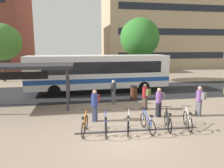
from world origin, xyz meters
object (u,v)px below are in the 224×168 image
Objects in this scene: parked_bicycle_black_4 at (168,121)px; transit_shelter at (18,67)px; parked_bicycle_orange_0 at (85,125)px; street_tree_1 at (140,38)px; commuter_grey_pack_3 at (200,99)px; commuter_teal_pack_1 at (114,90)px; city_bus at (98,72)px; parked_bicycle_blue_3 at (147,123)px; commuter_grey_pack_4 at (159,100)px; commuter_red_pack_5 at (95,103)px; parked_bicycle_white_5 at (188,121)px; parked_bicycle_blue_1 at (106,126)px; street_tree_0 at (1,42)px; parked_bicycle_silver_2 at (128,124)px; commuter_olive_pack_2 at (145,95)px; trash_bin at (134,93)px.

transit_shelter reaches higher than parked_bicycle_black_4.
street_tree_1 reaches higher than parked_bicycle_orange_0.
commuter_grey_pack_3 is at bearing -91.24° from street_tree_1.
commuter_teal_pack_1 reaches higher than parked_bicycle_black_4.
parked_bicycle_blue_3 is at bearing 96.44° from city_bus.
commuter_red_pack_5 is (-3.66, -0.10, 0.03)m from commuter_grey_pack_4.
commuter_grey_pack_4 is 13.12m from street_tree_1.
parked_bicycle_white_5 is 2.09m from commuter_grey_pack_4.
parked_bicycle_orange_0 is at bearing 5.85° from commuter_red_pack_5.
street_tree_1 is at bearing -16.28° from parked_bicycle_blue_1.
city_bus is 1.87× the size of street_tree_0.
street_tree_1 reaches higher than parked_bicycle_silver_2.
parked_bicycle_white_5 is 10.47m from transit_shelter.
parked_bicycle_blue_3 is 1.06m from parked_bicycle_black_4.
parked_bicycle_white_5 is (2.06, 0.01, 0.00)m from parked_bicycle_blue_3.
parked_bicycle_silver_2 is 4.86m from commuter_grey_pack_3.
commuter_olive_pack_2 is (1.76, -1.56, -0.04)m from commuter_teal_pack_1.
commuter_grey_pack_3 reaches higher than parked_bicycle_silver_2.
parked_bicycle_white_5 is 0.96× the size of commuter_grey_pack_3.
commuter_grey_pack_4 is (3.34, 1.85, 0.58)m from parked_bicycle_blue_1.
transit_shelter is at bearing 49.33° from parked_bicycle_blue_3.
parked_bicycle_blue_3 is at bearing -84.52° from parked_bicycle_blue_1.
commuter_teal_pack_1 is (-1.80, 4.82, 0.60)m from parked_bicycle_black_4.
commuter_olive_pack_2 is at bearing 142.74° from commuter_red_pack_5.
street_tree_1 reaches higher than parked_bicycle_white_5.
parked_bicycle_white_5 is at bearing 95.69° from commuter_red_pack_5.
commuter_grey_pack_4 is (0.29, 1.81, 0.58)m from parked_bicycle_black_4.
parked_bicycle_orange_0 is 0.25× the size of transit_shelter.
parked_bicycle_silver_2 is at bearing 104.77° from parked_bicycle_black_4.
parked_bicycle_orange_0 and parked_bicycle_blue_1 have the same top height.
street_tree_0 is at bearing -120.73° from commuter_red_pack_5.
street_tree_0 is (-4.51, 11.52, 1.79)m from transit_shelter.
trash_bin is 9.70m from street_tree_1.
commuter_olive_pack_2 reaches higher than trash_bin.
commuter_grey_pack_3 is (2.63, -1.77, 0.06)m from commuter_olive_pack_2.
parked_bicycle_orange_0 is 18.80m from street_tree_0.
commuter_red_pack_5 is at bearing 84.13° from parked_bicycle_white_5.
parked_bicycle_silver_2 is 0.99× the size of parked_bicycle_black_4.
parked_bicycle_orange_0 is at bearing -62.70° from street_tree_0.
commuter_red_pack_5 reaches higher than parked_bicycle_blue_3.
parked_bicycle_blue_1 is at bearing 38.08° from commuter_red_pack_5.
parked_bicycle_silver_2 and parked_bicycle_blue_3 have the same top height.
city_bus is 7.05× the size of parked_bicycle_blue_1.
trash_bin reaches higher than parked_bicycle_white_5.
street_tree_1 reaches higher than street_tree_0.
city_bus is 9.34m from parked_bicycle_black_4.
city_bus is 12.81m from street_tree_0.
commuter_olive_pack_2 is at bearing -46.87° from street_tree_0.
city_bus reaches higher than commuter_teal_pack_1.
transit_shelter is 5.81m from commuter_red_pack_5.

